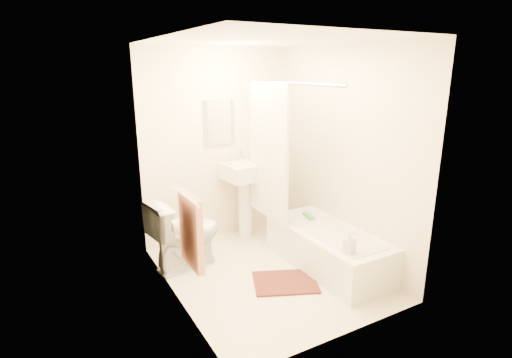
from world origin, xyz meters
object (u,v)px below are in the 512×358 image
bathtub (327,248)px  bath_mat (285,282)px  toilet (185,234)px  soap_bottle (349,243)px  sink (246,198)px

bathtub → bath_mat: bearing=-171.8°
toilet → bathtub: bearing=-128.8°
bath_mat → soap_bottle: (0.43, -0.44, 0.52)m
toilet → bathtub: size_ratio=0.52×
toilet → soap_bottle: size_ratio=3.74×
toilet → sink: sink is taller
sink → bath_mat: 1.35m
sink → bathtub: size_ratio=0.72×
toilet → bath_mat: size_ratio=1.23×
sink → bathtub: 1.25m
toilet → bath_mat: 1.20m
toilet → sink: (0.95, 0.36, 0.16)m
bath_mat → soap_bottle: soap_bottle is taller
sink → soap_bottle: (0.24, -1.66, -0.01)m
toilet → bath_mat: bearing=-148.1°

